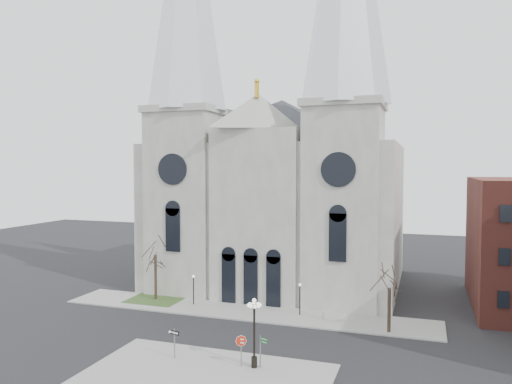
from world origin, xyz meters
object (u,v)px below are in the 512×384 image
(one_way_sign, at_px, (174,339))
(street_name_sign, at_px, (261,349))
(globe_lamp, at_px, (254,324))
(stop_sign, at_px, (241,344))

(one_way_sign, xyz_separation_m, street_name_sign, (7.09, 0.42, -0.14))
(globe_lamp, bearing_deg, street_name_sign, 11.65)
(stop_sign, relative_size, globe_lamp, 0.45)
(stop_sign, xyz_separation_m, one_way_sign, (-5.56, -0.20, -0.15))
(one_way_sign, bearing_deg, stop_sign, 15.15)
(globe_lamp, xyz_separation_m, one_way_sign, (-6.57, -0.31, -1.76))
(stop_sign, relative_size, one_way_sign, 1.03)
(street_name_sign, bearing_deg, one_way_sign, -154.17)
(globe_lamp, distance_m, one_way_sign, 6.81)
(street_name_sign, bearing_deg, globe_lamp, -145.89)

